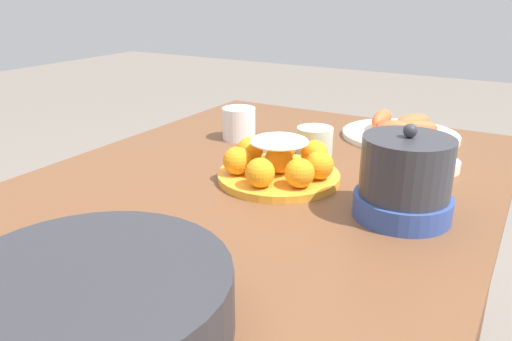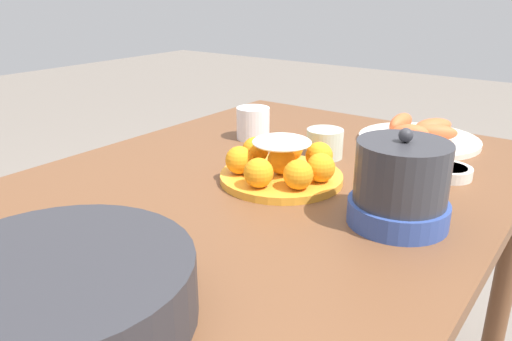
# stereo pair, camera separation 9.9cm
# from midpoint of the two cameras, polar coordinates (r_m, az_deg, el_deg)

# --- Properties ---
(dining_table) EXTENTS (1.49, 0.93, 0.73)m
(dining_table) POSITION_cam_midpoint_polar(r_m,az_deg,el_deg) (1.00, -5.63, -7.81)
(dining_table) COLOR brown
(dining_table) RESTS_ON ground_plane
(cake_plate) EXTENTS (0.26, 0.26, 0.10)m
(cake_plate) POSITION_cam_midpoint_polar(r_m,az_deg,el_deg) (1.04, -0.04, 0.73)
(cake_plate) COLOR gold
(cake_plate) RESTS_ON dining_table
(serving_bowl) EXTENTS (0.33, 0.33, 0.08)m
(serving_bowl) POSITION_cam_midpoint_polar(r_m,az_deg,el_deg) (0.64, -22.80, -13.82)
(serving_bowl) COLOR #2D2D33
(serving_bowl) RESTS_ON dining_table
(sauce_bowl) EXTENTS (0.10, 0.10, 0.02)m
(sauce_bowl) POSITION_cam_midpoint_polar(r_m,az_deg,el_deg) (1.16, 17.75, 0.59)
(sauce_bowl) COLOR silver
(sauce_bowl) RESTS_ON dining_table
(seafood_platter) EXTENTS (0.31, 0.31, 0.06)m
(seafood_platter) POSITION_cam_midpoint_polar(r_m,az_deg,el_deg) (1.39, 14.21, 4.41)
(seafood_platter) COLOR silver
(seafood_platter) RESTS_ON dining_table
(cup_near) EXTENTS (0.09, 0.09, 0.08)m
(cup_near) POSITION_cam_midpoint_polar(r_m,az_deg,el_deg) (1.33, -4.12, 5.35)
(cup_near) COLOR white
(cup_near) RESTS_ON dining_table
(cup_far) EXTENTS (0.09, 0.09, 0.07)m
(cup_far) POSITION_cam_midpoint_polar(r_m,az_deg,el_deg) (1.20, 4.38, 3.30)
(cup_far) COLOR beige
(cup_far) RESTS_ON dining_table
(warming_pot) EXTENTS (0.17, 0.17, 0.17)m
(warming_pot) POSITION_cam_midpoint_polar(r_m,az_deg,el_deg) (0.89, 13.62, -1.06)
(warming_pot) COLOR #334C99
(warming_pot) RESTS_ON dining_table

